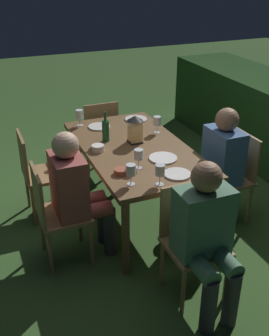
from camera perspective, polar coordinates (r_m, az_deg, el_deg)
name	(u,v)px	position (r m, az deg, el deg)	size (l,w,h in m)	color
ground_plane	(134,214)	(4.14, 0.00, -6.52)	(16.00, 16.00, 0.00)	#385B28
dining_table	(134,152)	(3.80, 0.00, 2.28)	(1.69, 0.93, 0.76)	brown
chair_side_left_a	(37,171)	(4.02, -13.44, -0.38)	(0.42, 0.40, 0.87)	#937047
chair_side_left_b	(55,211)	(3.37, -11.11, -5.92)	(0.42, 0.40, 0.87)	#937047
person_in_rust	(77,190)	(3.32, -8.06, -3.08)	(0.38, 0.47, 1.15)	#9E4C47
chair_head_far	(191,236)	(3.06, 7.91, -9.38)	(0.40, 0.42, 0.87)	#937047
person_in_green	(207,234)	(2.84, 10.06, -9.05)	(0.48, 0.38, 1.15)	#4C7A5B
chair_side_right_b	(233,173)	(3.98, 13.59, -0.72)	(0.42, 0.40, 0.87)	#937047
person_in_blue	(217,162)	(3.81, 11.42, 0.77)	(0.38, 0.47, 1.15)	#426699
chair_head_near	(99,132)	(4.83, -4.96, 5.02)	(0.40, 0.42, 0.87)	#937047
lantern_centerpiece	(135,128)	(3.80, 0.07, 5.66)	(0.15, 0.15, 0.27)	black
green_bottle_on_table	(106,130)	(3.86, -4.06, 5.31)	(0.07, 0.07, 0.29)	#195128
wine_glass_a	(79,115)	(4.26, -7.72, 7.39)	(0.08, 0.08, 0.17)	silver
wine_glass_b	(160,171)	(3.08, 3.60, -0.42)	(0.08, 0.08, 0.17)	silver
wine_glass_c	(139,155)	(3.32, 0.58, 1.79)	(0.08, 0.08, 0.17)	silver
wine_glass_d	(157,122)	(4.04, 3.19, 6.51)	(0.08, 0.08, 0.17)	silver
wine_glass_e	(131,171)	(3.08, -0.51, -0.39)	(0.08, 0.08, 0.17)	silver
plate_a	(163,158)	(3.54, 4.01, 1.39)	(0.25, 0.25, 0.01)	white
plate_b	(99,127)	(4.23, -4.97, 5.79)	(0.22, 0.22, 0.01)	silver
plate_c	(177,174)	(3.28, 6.01, -0.86)	(0.22, 0.22, 0.01)	white
plate_d	(136,119)	(4.42, 0.20, 6.85)	(0.24, 0.24, 0.01)	white
bowl_olives	(98,148)	(3.68, -5.15, 2.83)	(0.11, 0.11, 0.06)	silver
bowl_bread	(121,171)	(3.28, -1.94, -0.43)	(0.11, 0.11, 0.04)	#9E5138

